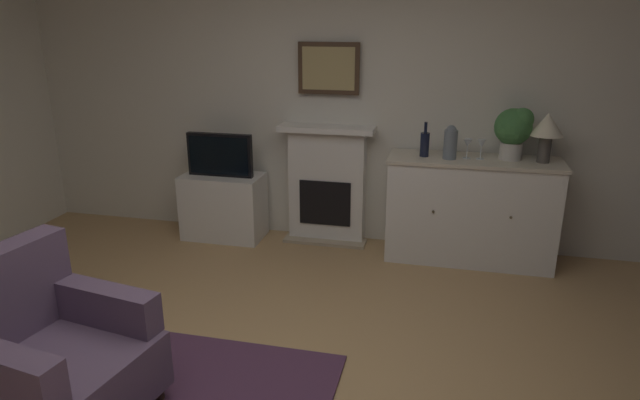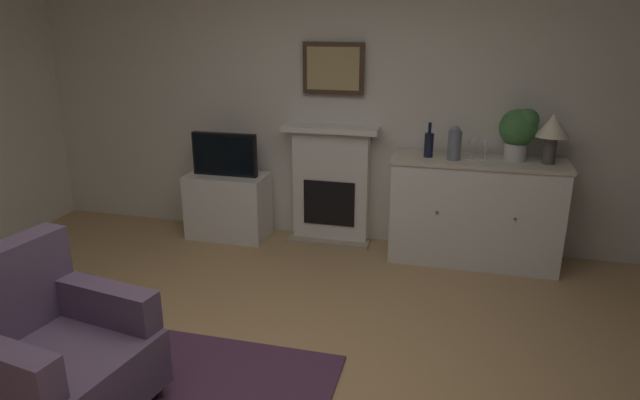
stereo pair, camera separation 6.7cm
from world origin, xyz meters
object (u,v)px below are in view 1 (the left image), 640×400
wine_bottle (425,144)px  wine_glass_center (481,145)px  framed_picture (329,68)px  potted_plant_small (514,129)px  vase_decorative (450,142)px  sideboard_cabinet (470,210)px  wine_glass_left (468,144)px  table_lamp (547,128)px  tv_cabinet (224,206)px  fireplace_unit (327,184)px  armchair (49,356)px  tv_set (220,155)px

wine_bottle → wine_glass_center: bearing=0.5°
framed_picture → wine_bottle: 1.08m
wine_glass_center → potted_plant_small: size_ratio=0.38×
framed_picture → vase_decorative: (1.09, -0.27, -0.55)m
wine_bottle → potted_plant_small: (0.71, 0.05, 0.15)m
framed_picture → sideboard_cabinet: size_ratio=0.39×
framed_picture → wine_bottle: size_ratio=1.90×
wine_glass_left → table_lamp: bearing=0.5°
tv_cabinet → potted_plant_small: (2.56, 0.03, 0.86)m
fireplace_unit → wine_glass_left: size_ratio=6.67×
framed_picture → wine_bottle: (0.88, -0.23, -0.58)m
wine_bottle → tv_cabinet: 1.98m
fireplace_unit → wine_glass_left: (1.23, -0.18, 0.48)m
wine_glass_center → wine_glass_left: bearing=-179.7°
fireplace_unit → potted_plant_small: 1.71m
armchair → wine_bottle: bearing=56.2°
framed_picture → table_lamp: (1.83, -0.22, -0.41)m
table_lamp → wine_glass_left: table_lamp is taller
table_lamp → tv_set: 2.82m
tv_cabinet → sideboard_cabinet: bearing=-0.4°
table_lamp → wine_glass_center: (-0.49, -0.00, -0.16)m
wine_bottle → armchair: size_ratio=0.31×
wine_bottle → vase_decorative: 0.22m
wine_bottle → wine_glass_left: (0.35, 0.00, 0.01)m
framed_picture → armchair: 3.17m
tv_set → armchair: (0.13, -2.58, -0.43)m
armchair → tv_cabinet: bearing=92.9°
fireplace_unit → tv_set: bearing=-169.2°
tv_cabinet → tv_set: (0.00, -0.02, 0.51)m
tv_cabinet → table_lamp: bearing=-0.3°
wine_bottle → vase_decorative: (0.21, -0.04, 0.03)m
potted_plant_small → tv_cabinet: bearing=-179.3°
potted_plant_small → wine_glass_center: bearing=-168.6°
wine_glass_center → table_lamp: bearing=0.5°
tv_set → table_lamp: bearing=0.2°
framed_picture → armchair: size_ratio=0.60×
tv_cabinet → armchair: bearing=-87.1°
vase_decorative → tv_set: 2.08m
fireplace_unit → wine_glass_center: (1.34, -0.18, 0.48)m
wine_glass_center → potted_plant_small: bearing=11.4°
wine_glass_left → vase_decorative: size_ratio=0.59×
wine_glass_left → potted_plant_small: 0.39m
fireplace_unit → wine_bottle: (0.88, -0.19, 0.47)m
sideboard_cabinet → wine_bottle: 0.70m
fireplace_unit → framed_picture: 1.05m
vase_decorative → armchair: (-1.93, -2.53, -0.67)m
framed_picture → sideboard_cabinet: bearing=-9.7°
table_lamp → wine_glass_center: 0.51m
vase_decorative → armchair: size_ratio=0.30×
framed_picture → wine_glass_center: bearing=-9.6°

